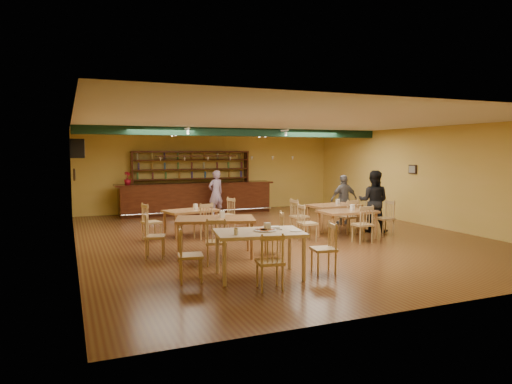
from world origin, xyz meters
name	(u,v)px	position (x,y,z in m)	size (l,w,h in m)	color
floor	(276,236)	(0.00, 0.00, 0.00)	(12.00, 12.00, 0.00)	#522B17
ceiling_beam	(239,132)	(0.00, 2.80, 2.87)	(10.00, 0.30, 0.25)	black
track_rail_left	(179,130)	(-1.80, 3.40, 2.94)	(0.05, 2.50, 0.05)	white
track_rail_right	(272,132)	(1.40, 3.40, 2.94)	(0.05, 2.50, 0.05)	white
ac_unit	(77,149)	(-4.80, 4.20, 2.35)	(0.34, 0.70, 0.48)	white
picture_left	(74,175)	(-4.97, 1.00, 1.70)	(0.04, 0.34, 0.28)	black
picture_right	(413,169)	(4.97, 0.50, 1.70)	(0.04, 0.34, 0.28)	black
bar_counter	(196,198)	(-0.80, 5.15, 0.56)	(5.73, 0.85, 1.13)	black
back_bar_hutch	(192,182)	(-0.80, 5.78, 1.14)	(4.43, 0.40, 2.28)	black
poinsettia	(127,178)	(-3.22, 5.15, 1.35)	(0.25, 0.25, 0.44)	maroon
dining_table_a	(191,222)	(-2.06, 1.05, 0.34)	(1.38, 0.83, 0.69)	#915F33
dining_table_b	(333,217)	(2.00, 0.36, 0.36)	(1.45, 0.87, 0.73)	#915F33
dining_table_c	(215,237)	(-2.21, -1.64, 0.42)	(1.67, 1.00, 0.83)	#915F33
dining_table_d	(347,224)	(1.62, -0.93, 0.36)	(1.45, 0.87, 0.73)	#915F33
near_table	(259,254)	(-1.98, -3.55, 0.42)	(1.56, 1.00, 0.83)	beige
pizza_tray	(265,230)	(-1.87, -3.55, 0.84)	(0.40, 0.40, 0.01)	silver
parmesan_shaker	(236,232)	(-2.48, -3.72, 0.89)	(0.07, 0.07, 0.11)	#EAE5C6
napkin_stack	(274,227)	(-1.59, -3.33, 0.85)	(0.20, 0.15, 0.03)	white
pizza_server	(272,229)	(-1.70, -3.50, 0.85)	(0.32, 0.09, 0.00)	silver
side_plate	(295,231)	(-1.37, -3.78, 0.84)	(0.22, 0.22, 0.01)	white
patron_bar	(216,193)	(-0.32, 4.33, 0.81)	(0.59, 0.39, 1.61)	#824BA3
patron_right_a	(373,201)	(2.80, -0.44, 0.87)	(0.84, 0.66, 1.73)	black
patron_right_b	(344,200)	(2.82, 1.07, 0.77)	(0.90, 0.38, 1.54)	slate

